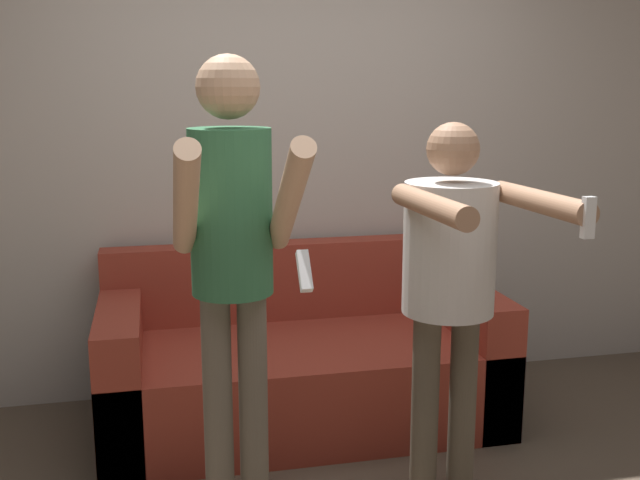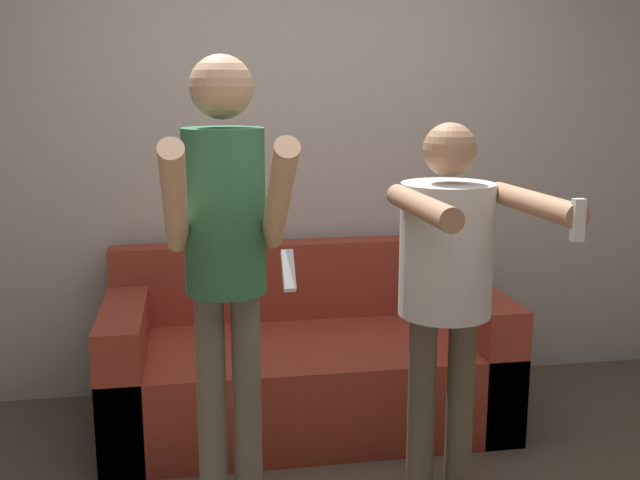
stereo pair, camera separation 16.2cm
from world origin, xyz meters
name	(u,v)px [view 1 (the left image)]	position (x,y,z in m)	size (l,w,h in m)	color
wall_back	(289,145)	(0.00, 1.72, 1.35)	(6.40, 0.06, 2.70)	beige
couch	(300,364)	(-0.04, 1.23, 0.29)	(1.94, 0.94, 0.85)	#9E3828
person_standing_left	(233,247)	(-0.46, 0.34, 1.10)	(0.42, 0.68, 1.78)	#6B6051
person_standing_right	(451,269)	(0.38, 0.33, 0.98)	(0.48, 0.80, 1.54)	brown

